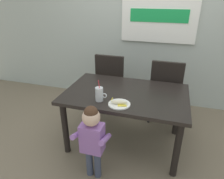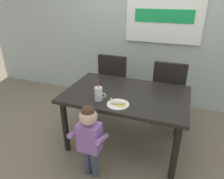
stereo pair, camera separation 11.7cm
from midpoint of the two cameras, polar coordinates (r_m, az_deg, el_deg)
The scene contains 9 objects.
ground_plane at distance 2.74m, azimuth 2.21°, elevation -14.35°, with size 24.00×24.00×0.00m, color #7A6B56.
back_wall at distance 3.40m, azimuth 8.68°, elevation 20.04°, with size 6.40×0.17×2.90m.
dining_table at distance 2.39m, azimuth 2.45°, elevation -2.87°, with size 1.40×0.90×0.71m.
dining_chair_left at distance 3.13m, azimuth -1.19°, elevation 2.63°, with size 0.44×0.44×0.96m.
dining_chair_right at distance 2.95m, azimuth 13.71°, elevation 0.38°, with size 0.44×0.45×0.96m.
toddler_standing at distance 2.00m, azimuth -7.34°, elevation -12.54°, with size 0.33×0.24×0.84m.
milk_cup at distance 2.15m, azimuth -5.13°, elevation -1.54°, with size 0.13×0.08×0.25m.
snack_plate at distance 2.09m, azimuth 0.36°, elevation -4.15°, with size 0.23×0.23×0.01m, color white.
peeled_banana at distance 2.07m, azimuth 0.53°, elevation -3.66°, with size 0.18×0.12×0.07m.
Camera 1 is at (0.46, -2.06, 1.75)m, focal length 32.58 mm.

